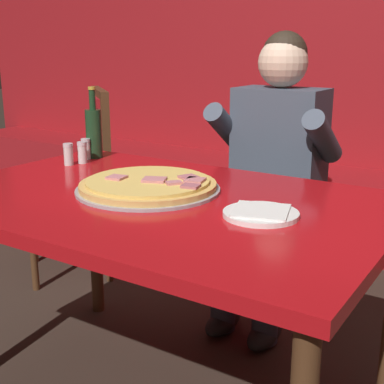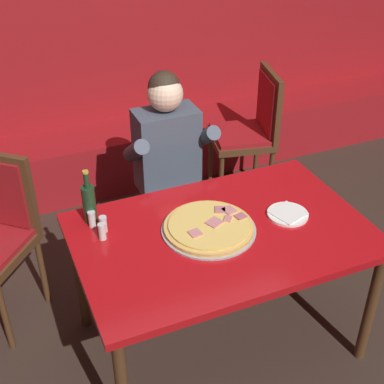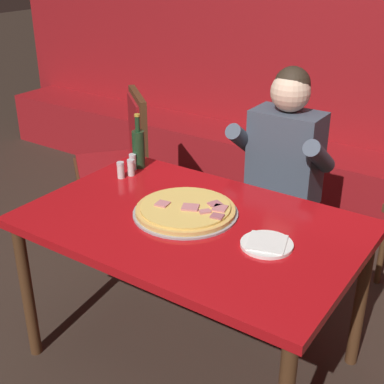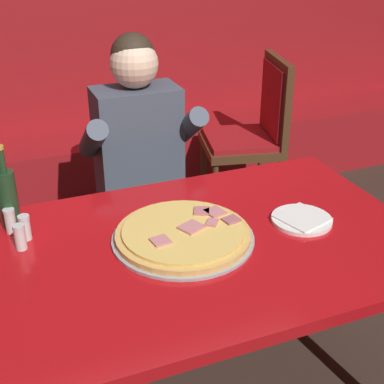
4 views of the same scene
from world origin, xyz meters
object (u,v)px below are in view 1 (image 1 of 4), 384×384
plate_white_paper (261,213)px  beer_bottle (94,131)px  shaker_oregano (86,150)px  dining_chair_by_booth (80,167)px  pizza (148,185)px  main_dining_table (156,219)px  shaker_parmesan (68,155)px  shaker_red_pepper_flakes (82,154)px  diner_seated_blue_shirt (270,168)px

plate_white_paper → beer_bottle: size_ratio=0.72×
beer_bottle → shaker_oregano: 0.09m
beer_bottle → dining_chair_by_booth: 0.68m
pizza → plate_white_paper: bearing=-6.0°
plate_white_paper → pizza: bearing=174.0°
main_dining_table → shaker_parmesan: bearing=162.6°
plate_white_paper → shaker_oregano: bearing=162.2°
main_dining_table → plate_white_paper: plate_white_paper is taller
shaker_red_pepper_flakes → diner_seated_blue_shirt: diner_seated_blue_shirt is taller
beer_bottle → dining_chair_by_booth: size_ratio=0.29×
plate_white_paper → dining_chair_by_booth: 1.60m
plate_white_paper → dining_chair_by_booth: (-1.41, 0.73, -0.18)m
shaker_oregano → shaker_parmesan: 0.12m
pizza → shaker_oregano: shaker_oregano is taller
plate_white_paper → shaker_oregano: (-0.94, 0.30, 0.03)m
pizza → dining_chair_by_booth: bearing=145.2°
shaker_parmesan → dining_chair_by_booth: dining_chair_by_booth is taller
pizza → shaker_parmesan: shaker_parmesan is taller
main_dining_table → shaker_oregano: bearing=153.0°
plate_white_paper → shaker_red_pepper_flakes: (-0.90, 0.24, 0.03)m
shaker_red_pepper_flakes → diner_seated_blue_shirt: 0.79m
main_dining_table → dining_chair_by_booth: size_ratio=1.44×
pizza → shaker_oregano: size_ratio=5.42×
pizza → dining_chair_by_booth: dining_chair_by_booth is taller
dining_chair_by_booth → diner_seated_blue_shirt: bearing=2.5°
shaker_oregano → dining_chair_by_booth: 0.68m
main_dining_table → diner_seated_blue_shirt: 0.77m
main_dining_table → dining_chair_by_booth: (-1.05, 0.72, -0.10)m
shaker_red_pepper_flakes → shaker_parmesan: 0.06m
shaker_parmesan → diner_seated_blue_shirt: diner_seated_blue_shirt is taller
main_dining_table → dining_chair_by_booth: bearing=145.3°
main_dining_table → pizza: pizza is taller
plate_white_paper → diner_seated_blue_shirt: diner_seated_blue_shirt is taller
beer_bottle → diner_seated_blue_shirt: 0.76m
plate_white_paper → shaker_parmesan: bearing=168.8°
main_dining_table → plate_white_paper: (0.36, -0.01, 0.08)m
shaker_red_pepper_flakes → diner_seated_blue_shirt: bearing=43.8°
beer_bottle → shaker_parmesan: size_ratio=3.40×
shaker_parmesan → pizza: bearing=-15.5°
beer_bottle → diner_seated_blue_shirt: diner_seated_blue_shirt is taller
main_dining_table → dining_chair_by_booth: 1.28m
pizza → diner_seated_blue_shirt: (0.09, 0.74, -0.07)m
shaker_red_pepper_flakes → shaker_parmesan: size_ratio=1.00×
shaker_red_pepper_flakes → pizza: bearing=-22.0°
shaker_oregano → shaker_parmesan: (0.02, -0.12, 0.00)m
plate_white_paper → shaker_parmesan: shaker_parmesan is taller
shaker_parmesan → shaker_oregano: bearing=99.5°
main_dining_table → dining_chair_by_booth: dining_chair_by_booth is taller
main_dining_table → beer_bottle: bearing=149.3°
plate_white_paper → shaker_oregano: size_ratio=2.44×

